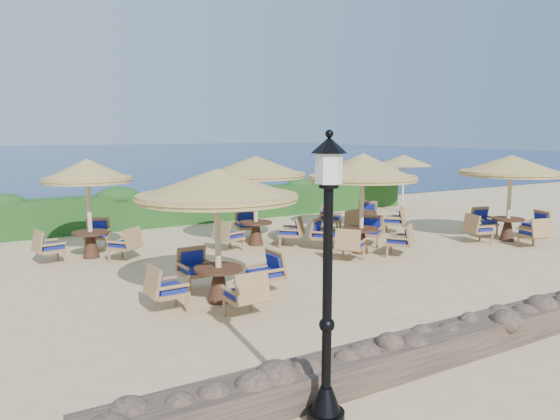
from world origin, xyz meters
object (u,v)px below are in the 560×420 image
object	(u,v)px
cafe_set_4	(256,180)
cafe_set_5	(363,182)
lamp_post	(327,295)
cafe_set_2	(510,180)
cafe_set_0	(217,207)
extra_parasol	(404,160)
cafe_set_3	(88,192)
cafe_set_1	(362,186)

from	to	relation	value
cafe_set_4	cafe_set_5	distance (m)	4.10
lamp_post	cafe_set_5	size ratio (longest dim) A/B	1.25
cafe_set_2	cafe_set_4	distance (m)	7.79
cafe_set_2	cafe_set_5	bearing A→B (deg)	129.41
lamp_post	cafe_set_0	size ratio (longest dim) A/B	1.04
lamp_post	cafe_set_2	distance (m)	12.53
lamp_post	cafe_set_0	world-z (taller)	lamp_post
extra_parasol	cafe_set_4	distance (m)	8.91
lamp_post	cafe_set_4	xyz separation A→B (m)	(4.12, 9.27, 0.39)
cafe_set_0	cafe_set_3	xyz separation A→B (m)	(-1.32, 5.30, -0.13)
cafe_set_3	cafe_set_4	size ratio (longest dim) A/B	0.92
cafe_set_1	lamp_post	bearing A→B (deg)	-131.89
cafe_set_2	lamp_post	bearing A→B (deg)	-152.36
cafe_set_4	cafe_set_5	size ratio (longest dim) A/B	1.12
cafe_set_3	extra_parasol	bearing A→B (deg)	8.24
cafe_set_2	cafe_set_4	bearing A→B (deg)	153.66
lamp_post	extra_parasol	bearing A→B (deg)	43.60
lamp_post	cafe_set_1	distance (m)	9.15
cafe_set_0	cafe_set_5	size ratio (longest dim) A/B	1.20
lamp_post	cafe_set_4	distance (m)	10.15
cafe_set_4	cafe_set_5	bearing A→B (deg)	0.80
cafe_set_1	cafe_set_5	xyz separation A→B (m)	(2.10, 2.52, -0.18)
lamp_post	cafe_set_2	size ratio (longest dim) A/B	1.08
cafe_set_1	cafe_set_5	world-z (taller)	same
cafe_set_2	cafe_set_1	bearing A→B (deg)	168.69
cafe_set_4	cafe_set_1	bearing A→B (deg)	-51.00
cafe_set_3	cafe_set_2	bearing A→B (deg)	-20.39
cafe_set_3	cafe_set_5	world-z (taller)	same
cafe_set_1	cafe_set_5	distance (m)	3.28
cafe_set_2	cafe_set_3	distance (m)	12.33
cafe_set_4	lamp_post	bearing A→B (deg)	-113.95
cafe_set_1	extra_parasol	bearing A→B (deg)	38.65
extra_parasol	cafe_set_2	size ratio (longest dim) A/B	0.79
cafe_set_2	extra_parasol	bearing A→B (deg)	76.37
lamp_post	cafe_set_0	bearing A→B (deg)	79.90
lamp_post	cafe_set_1	bearing A→B (deg)	48.11
extra_parasol	cafe_set_2	distance (m)	6.37
cafe_set_0	cafe_set_5	world-z (taller)	same
cafe_set_2	cafe_set_3	xyz separation A→B (m)	(-11.56, 4.30, -0.11)
cafe_set_1	cafe_set_2	bearing A→B (deg)	-11.31
lamp_post	cafe_set_3	distance (m)	10.12
cafe_set_2	cafe_set_4	size ratio (longest dim) A/B	1.03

